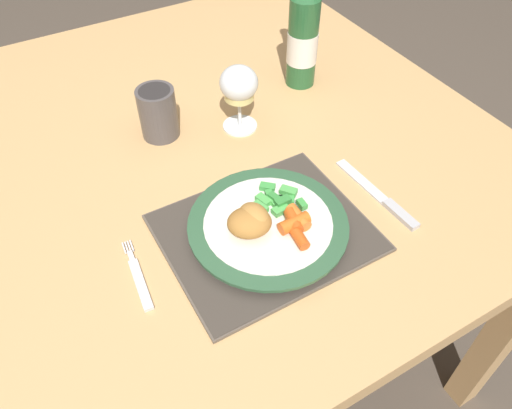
{
  "coord_description": "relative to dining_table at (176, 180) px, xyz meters",
  "views": [
    {
      "loc": [
        -0.22,
        -0.7,
        1.34
      ],
      "look_at": [
        0.05,
        -0.24,
        0.78
      ],
      "focal_mm": 35.0,
      "sensor_mm": 36.0,
      "label": 1
    }
  ],
  "objects": [
    {
      "name": "dining_table",
      "position": [
        0.0,
        0.0,
        0.0
      ],
      "size": [
        1.2,
        1.09,
        0.74
      ],
      "color": "tan",
      "rests_on": "ground"
    },
    {
      "name": "bottle",
      "position": [
        0.33,
        0.06,
        0.19
      ],
      "size": [
        0.06,
        0.06,
        0.3
      ],
      "color": "#23562D",
      "rests_on": "dining_table"
    },
    {
      "name": "ground_plane",
      "position": [
        0.0,
        0.0,
        -0.66
      ],
      "size": [
        6.0,
        6.0,
        0.0
      ],
      "primitive_type": "plane",
      "color": "#4C4238"
    },
    {
      "name": "green_beans_pile",
      "position": [
        0.08,
        -0.24,
        0.12
      ],
      "size": [
        0.08,
        0.09,
        0.02
      ],
      "color": "green",
      "rests_on": "dinner_plate"
    },
    {
      "name": "drinking_cup",
      "position": [
        0.0,
        0.05,
        0.13
      ],
      "size": [
        0.07,
        0.07,
        0.1
      ],
      "color": "#4C4747",
      "rests_on": "dining_table"
    },
    {
      "name": "wine_glass",
      "position": [
        0.14,
        -0.01,
        0.17
      ],
      "size": [
        0.07,
        0.07,
        0.13
      ],
      "color": "silver",
      "rests_on": "dining_table"
    },
    {
      "name": "dinner_plate",
      "position": [
        0.05,
        -0.27,
        0.1
      ],
      "size": [
        0.25,
        0.25,
        0.02
      ],
      "color": "silver",
      "rests_on": "placemat"
    },
    {
      "name": "breaded_croquettes",
      "position": [
        0.02,
        -0.27,
        0.13
      ],
      "size": [
        0.09,
        0.08,
        0.04
      ],
      "color": "#B77F3D",
      "rests_on": "dinner_plate"
    },
    {
      "name": "fork",
      "position": [
        -0.16,
        -0.25,
        0.09
      ],
      "size": [
        0.03,
        0.13,
        0.01
      ],
      "color": "silver",
      "rests_on": "dining_table"
    },
    {
      "name": "table_knife",
      "position": [
        0.25,
        -0.3,
        0.09
      ],
      "size": [
        0.03,
        0.19,
        0.01
      ],
      "color": "silver",
      "rests_on": "dining_table"
    },
    {
      "name": "glazed_carrots",
      "position": [
        0.08,
        -0.3,
        0.12
      ],
      "size": [
        0.05,
        0.08,
        0.02
      ],
      "color": "#CC5119",
      "rests_on": "dinner_plate"
    },
    {
      "name": "placemat",
      "position": [
        0.05,
        -0.27,
        0.09
      ],
      "size": [
        0.31,
        0.26,
        0.01
      ],
      "color": "brown",
      "rests_on": "dining_table"
    }
  ]
}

